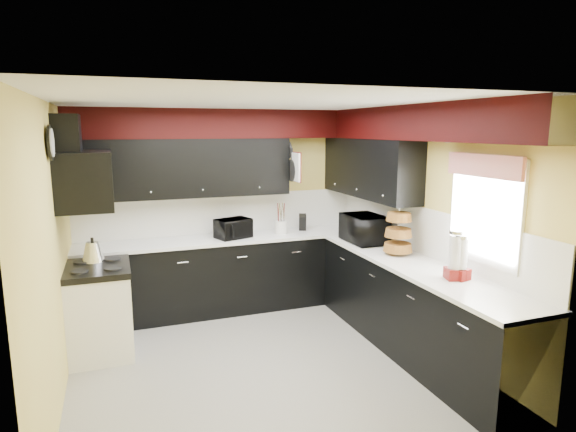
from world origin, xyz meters
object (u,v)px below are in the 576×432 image
at_px(microwave, 365,229).
at_px(knife_block, 303,223).
at_px(utensil_crock, 281,227).
at_px(kettle, 93,252).
at_px(toaster_oven, 233,228).

bearing_deg(microwave, knife_block, 25.75).
xyz_separation_m(utensil_crock, kettle, (-2.22, -0.50, -0.00)).
relative_size(microwave, utensil_crock, 3.52).
xyz_separation_m(utensil_crock, knife_block, (0.34, 0.11, 0.02)).
relative_size(microwave, knife_block, 2.83).
xyz_separation_m(microwave, knife_block, (-0.44, 0.89, -0.06)).
height_order(toaster_oven, microwave, microwave).
xyz_separation_m(knife_block, kettle, (-2.56, -0.61, -0.02)).
height_order(toaster_oven, kettle, toaster_oven).
distance_m(microwave, knife_block, 0.99).
bearing_deg(knife_block, toaster_oven, -151.97).
height_order(microwave, utensil_crock, microwave).
xyz_separation_m(toaster_oven, utensil_crock, (0.63, 0.02, -0.03)).
bearing_deg(toaster_oven, microwave, -46.60).
height_order(microwave, kettle, microwave).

